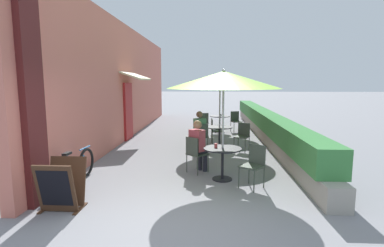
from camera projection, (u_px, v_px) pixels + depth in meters
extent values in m
plane|color=gray|center=(168.00, 223.00, 4.59)|extent=(120.00, 120.00, 0.00)
cube|color=#C66B5B|center=(129.00, 83.00, 11.72)|extent=(0.24, 14.72, 4.20)
cube|color=#4C1919|center=(31.00, 84.00, 5.03)|extent=(0.12, 0.56, 4.20)
cube|color=maroon|center=(128.00, 111.00, 11.13)|extent=(0.08, 0.96, 2.10)
cube|color=beige|center=(136.00, 76.00, 10.93)|extent=(0.78, 1.80, 0.30)
cube|color=gray|center=(264.00, 132.00, 11.58)|extent=(0.44, 13.72, 0.45)
cube|color=#387A3D|center=(265.00, 119.00, 11.51)|extent=(0.60, 13.03, 0.56)
cylinder|color=black|center=(222.00, 179.00, 6.61)|extent=(0.44, 0.44, 0.02)
cylinder|color=black|center=(222.00, 164.00, 6.56)|extent=(0.06, 0.06, 0.69)
cylinder|color=black|center=(223.00, 149.00, 6.51)|extent=(0.83, 0.83, 0.02)
cylinder|color=#B7B7BC|center=(223.00, 128.00, 6.45)|extent=(0.04, 0.04, 2.32)
cone|color=#8CD138|center=(224.00, 80.00, 6.31)|extent=(2.41, 2.41, 0.36)
sphere|color=#B7B7BC|center=(224.00, 71.00, 6.28)|extent=(0.07, 0.07, 0.07)
cube|color=#384238|center=(197.00, 154.00, 7.07)|extent=(0.56, 0.56, 0.04)
cube|color=#384238|center=(192.00, 146.00, 6.91)|extent=(0.31, 0.27, 0.42)
cylinder|color=#384238|center=(208.00, 163.00, 7.11)|extent=(0.02, 0.02, 0.45)
cylinder|color=#384238|center=(197.00, 160.00, 7.36)|extent=(0.02, 0.02, 0.45)
cylinder|color=#384238|center=(198.00, 166.00, 6.85)|extent=(0.02, 0.02, 0.45)
cylinder|color=#384238|center=(187.00, 163.00, 7.10)|extent=(0.02, 0.02, 0.45)
cylinder|color=#23232D|center=(205.00, 162.00, 7.17)|extent=(0.11, 0.11, 0.47)
cylinder|color=#23232D|center=(200.00, 161.00, 7.28)|extent=(0.11, 0.11, 0.47)
cube|color=#23232D|center=(200.00, 150.00, 7.12)|extent=(0.46, 0.47, 0.12)
cube|color=#AD424C|center=(197.00, 140.00, 7.01)|extent=(0.40, 0.39, 0.50)
sphere|color=#A87556|center=(198.00, 125.00, 6.97)|extent=(0.20, 0.20, 0.20)
cube|color=#384238|center=(252.00, 166.00, 6.02)|extent=(0.56, 0.56, 0.04)
cube|color=#384238|center=(257.00, 155.00, 6.12)|extent=(0.31, 0.27, 0.42)
cylinder|color=#384238|center=(239.00, 177.00, 6.05)|extent=(0.02, 0.02, 0.45)
cylinder|color=#384238|center=(254.00, 181.00, 5.80)|extent=(0.02, 0.02, 0.45)
cylinder|color=#384238|center=(249.00, 173.00, 6.30)|extent=(0.02, 0.02, 0.45)
cylinder|color=#384238|center=(264.00, 177.00, 6.05)|extent=(0.02, 0.02, 0.45)
cylinder|color=#B73D3D|center=(216.00, 145.00, 6.55)|extent=(0.07, 0.07, 0.09)
cylinder|color=black|center=(219.00, 148.00, 9.65)|extent=(0.44, 0.44, 0.02)
cylinder|color=black|center=(219.00, 138.00, 9.60)|extent=(0.06, 0.06, 0.69)
cylinder|color=black|center=(219.00, 127.00, 9.56)|extent=(0.83, 0.83, 0.02)
cylinder|color=#B7B7BC|center=(220.00, 113.00, 9.49)|extent=(0.04, 0.04, 2.32)
cone|color=#8CD138|center=(220.00, 80.00, 9.35)|extent=(2.41, 2.41, 0.36)
sphere|color=#B7B7BC|center=(220.00, 74.00, 9.32)|extent=(0.07, 0.07, 0.07)
cube|color=#384238|center=(199.00, 137.00, 9.21)|extent=(0.55, 0.55, 0.04)
cube|color=#384238|center=(203.00, 131.00, 9.03)|extent=(0.33, 0.24, 0.42)
cylinder|color=#384238|center=(201.00, 143.00, 9.49)|extent=(0.02, 0.02, 0.45)
cylinder|color=#384238|center=(191.00, 144.00, 9.31)|extent=(0.02, 0.02, 0.45)
cylinder|color=#384238|center=(207.00, 145.00, 9.18)|extent=(0.02, 0.02, 0.45)
cylinder|color=#384238|center=(197.00, 146.00, 9.00)|extent=(0.02, 0.02, 0.45)
cylinder|color=#23232D|center=(198.00, 143.00, 9.44)|extent=(0.11, 0.11, 0.47)
cylinder|color=#23232D|center=(194.00, 143.00, 9.36)|extent=(0.11, 0.11, 0.47)
cube|color=#23232D|center=(198.00, 134.00, 9.28)|extent=(0.45, 0.47, 0.12)
cube|color=#4C8456|center=(200.00, 127.00, 9.15)|extent=(0.40, 0.37, 0.50)
sphere|color=brown|center=(199.00, 114.00, 9.11)|extent=(0.20, 0.20, 0.20)
cube|color=#384238|center=(242.00, 137.00, 9.22)|extent=(0.54, 0.54, 0.04)
cube|color=#384238|center=(244.00, 129.00, 9.35)|extent=(0.35, 0.19, 0.42)
cylinder|color=#384238|center=(234.00, 145.00, 9.19)|extent=(0.02, 0.02, 0.45)
cylinder|color=#384238|center=(245.00, 146.00, 9.01)|extent=(0.02, 0.02, 0.45)
cylinder|color=#384238|center=(238.00, 142.00, 9.50)|extent=(0.02, 0.02, 0.45)
cylinder|color=#384238|center=(249.00, 144.00, 9.32)|extent=(0.02, 0.02, 0.45)
cube|color=#384238|center=(217.00, 131.00, 10.34)|extent=(0.43, 0.43, 0.04)
cube|color=#384238|center=(212.00, 125.00, 10.31)|extent=(0.05, 0.38, 0.42)
cylinder|color=#384238|center=(223.00, 138.00, 10.19)|extent=(0.02, 0.02, 0.45)
cylinder|color=#384238|center=(222.00, 136.00, 10.55)|extent=(0.02, 0.02, 0.45)
cylinder|color=#384238|center=(212.00, 138.00, 10.19)|extent=(0.02, 0.02, 0.45)
cylinder|color=#384238|center=(212.00, 136.00, 10.55)|extent=(0.02, 0.02, 0.45)
cylinder|color=black|center=(220.00, 132.00, 12.67)|extent=(0.44, 0.44, 0.02)
cylinder|color=black|center=(220.00, 124.00, 12.62)|extent=(0.06, 0.06, 0.69)
cylinder|color=black|center=(220.00, 116.00, 12.57)|extent=(0.83, 0.83, 0.02)
cylinder|color=#B7B7BC|center=(220.00, 105.00, 12.51)|extent=(0.04, 0.04, 2.32)
cone|color=#8CD138|center=(220.00, 81.00, 12.36)|extent=(2.41, 2.41, 0.36)
sphere|color=#B7B7BC|center=(220.00, 76.00, 12.34)|extent=(0.07, 0.07, 0.07)
cube|color=#384238|center=(236.00, 121.00, 12.80)|extent=(0.50, 0.50, 0.04)
cube|color=#384238|center=(235.00, 116.00, 12.94)|extent=(0.37, 0.15, 0.42)
cylinder|color=#384238|center=(234.00, 127.00, 12.61)|extent=(0.02, 0.02, 0.45)
cylinder|color=#384238|center=(242.00, 127.00, 12.70)|extent=(0.02, 0.02, 0.45)
cylinder|color=#384238|center=(231.00, 126.00, 12.95)|extent=(0.02, 0.02, 0.45)
cylinder|color=#384238|center=(238.00, 126.00, 13.05)|extent=(0.02, 0.02, 0.45)
cube|color=#384238|center=(203.00, 123.00, 12.41)|extent=(0.50, 0.50, 0.04)
cube|color=#384238|center=(204.00, 118.00, 12.21)|extent=(0.37, 0.15, 0.42)
cylinder|color=#384238|center=(205.00, 127.00, 12.66)|extent=(0.02, 0.02, 0.45)
cylinder|color=#384238|center=(197.00, 128.00, 12.57)|extent=(0.02, 0.02, 0.45)
cylinder|color=#384238|center=(208.00, 129.00, 12.32)|extent=(0.02, 0.02, 0.45)
cylinder|color=#384238|center=(200.00, 129.00, 12.23)|extent=(0.02, 0.02, 0.45)
cylinder|color=white|center=(221.00, 115.00, 12.67)|extent=(0.07, 0.07, 0.09)
torus|color=black|center=(86.00, 162.00, 6.81)|extent=(0.11, 0.65, 0.65)
torus|color=black|center=(62.00, 176.00, 5.82)|extent=(0.11, 0.65, 0.65)
cylinder|color=#236BA8|center=(75.00, 160.00, 6.29)|extent=(0.10, 0.79, 0.04)
cylinder|color=#236BA8|center=(71.00, 170.00, 6.14)|extent=(0.08, 0.58, 0.38)
cylinder|color=#236BA8|center=(67.00, 159.00, 6.00)|extent=(0.04, 0.04, 0.23)
cube|color=black|center=(67.00, 154.00, 5.99)|extent=(0.12, 0.23, 0.05)
cylinder|color=#236BA8|center=(85.00, 148.00, 6.72)|extent=(0.06, 0.46, 0.03)
cube|color=#422819|center=(67.00, 181.00, 5.22)|extent=(0.64, 0.23, 0.84)
cube|color=black|center=(68.00, 179.00, 5.24)|extent=(0.52, 0.16, 0.63)
cube|color=#422819|center=(56.00, 189.00, 4.83)|extent=(0.64, 0.23, 0.84)
cube|color=black|center=(55.00, 188.00, 4.81)|extent=(0.52, 0.16, 0.63)
cube|color=#422819|center=(80.00, 209.00, 5.06)|extent=(0.06, 0.48, 0.02)
cube|color=#422819|center=(46.00, 208.00, 5.10)|extent=(0.06, 0.48, 0.02)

